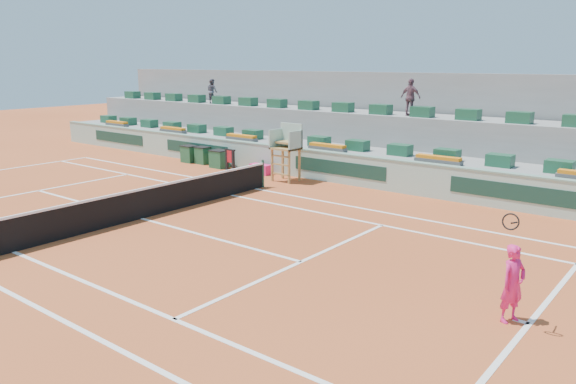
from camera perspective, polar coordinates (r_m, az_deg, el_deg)
name	(u,v)px	position (r m, az deg, el deg)	size (l,w,h in m)	color
ground	(142,219)	(18.55, -14.65, -2.64)	(90.00, 90.00, 0.00)	#A64620
seating_tier_lower	(330,157)	(26.09, 4.31, 3.59)	(36.00, 4.00, 1.20)	gray
seating_tier_upper	(349,138)	(27.31, 6.23, 5.47)	(36.00, 2.40, 2.60)	gray
stadium_back_wall	(367,117)	(28.57, 8.01, 7.57)	(36.00, 0.40, 4.40)	gray
player_bag	(261,169)	(25.06, -2.81, 2.33)	(0.99, 0.44, 0.44)	#ED1E72
spectator_left	(212,91)	(32.13, -7.71, 10.11)	(0.66, 0.52, 1.36)	#4E4D5A
spectator_mid	(411,97)	(25.00, 12.35, 9.38)	(0.94, 0.39, 1.60)	#714B58
court_lines	(142,219)	(18.55, -14.65, -2.63)	(23.89, 11.09, 0.01)	white
tennis_net	(141,203)	(18.42, -14.74, -1.06)	(0.10, 11.97, 1.10)	black
advertising_hoarding	(302,163)	(24.30, 1.43, 3.00)	(36.00, 0.34, 1.26)	#98BFAF
umpire_chair	(287,144)	(23.39, -0.08, 4.86)	(1.10, 0.90, 2.40)	olive
seat_row_lower	(319,141)	(25.23, 3.19, 5.17)	(32.90, 0.60, 0.44)	#194D32
seat_row_upper	(343,107)	(26.65, 5.61, 8.58)	(32.90, 0.60, 0.44)	#194D32
flower_planters	(282,142)	(25.51, -0.62, 5.08)	(26.80, 0.36, 0.28)	#505050
drink_cooler_a	(219,159)	(26.71, -7.00, 3.37)	(0.80, 0.69, 0.84)	#1A5030
drink_cooler_b	(203,155)	(27.86, -8.65, 3.72)	(0.69, 0.59, 0.84)	#1A5030
drink_cooler_c	(189,154)	(28.38, -9.99, 3.84)	(0.73, 0.64, 0.84)	#1A5030
towel_rack	(230,158)	(25.68, -5.92, 3.41)	(0.63, 0.10, 1.03)	black
tennis_player	(513,283)	(11.65, 21.88, -8.59)	(0.57, 0.89, 2.28)	#ED1E72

